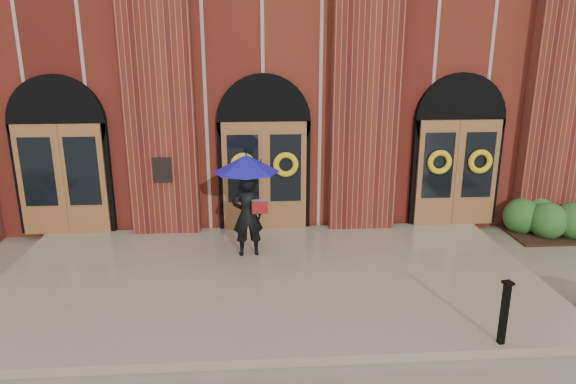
{
  "coord_description": "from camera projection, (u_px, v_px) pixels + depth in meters",
  "views": [
    {
      "loc": [
        -0.24,
        -8.63,
        4.32
      ],
      "look_at": [
        0.42,
        1.0,
        1.52
      ],
      "focal_mm": 32.0,
      "sensor_mm": 36.0,
      "label": 1
    }
  ],
  "objects": [
    {
      "name": "metal_post",
      "position": [
        504.0,
        311.0,
        7.28
      ],
      "size": [
        0.15,
        0.15,
        0.98
      ],
      "rotation": [
        0.0,
        0.0,
        0.19
      ],
      "color": "black",
      "rests_on": "landing"
    },
    {
      "name": "ground",
      "position": [
        269.0,
        286.0,
        9.49
      ],
      "size": [
        90.0,
        90.0,
        0.0
      ],
      "primitive_type": "plane",
      "color": "gray",
      "rests_on": "ground"
    },
    {
      "name": "landing",
      "position": [
        269.0,
        279.0,
        9.61
      ],
      "size": [
        10.0,
        5.3,
        0.15
      ],
      "primitive_type": "cube",
      "color": "gray",
      "rests_on": "ground"
    },
    {
      "name": "church_building",
      "position": [
        259.0,
        69.0,
        16.93
      ],
      "size": [
        16.2,
        12.53,
        7.0
      ],
      "color": "maroon",
      "rests_on": "ground"
    },
    {
      "name": "man_with_umbrella",
      "position": [
        247.0,
        186.0,
        10.13
      ],
      "size": [
        1.44,
        1.44,
        2.09
      ],
      "rotation": [
        0.0,
        0.0,
        3.25
      ],
      "color": "black",
      "rests_on": "landing"
    }
  ]
}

